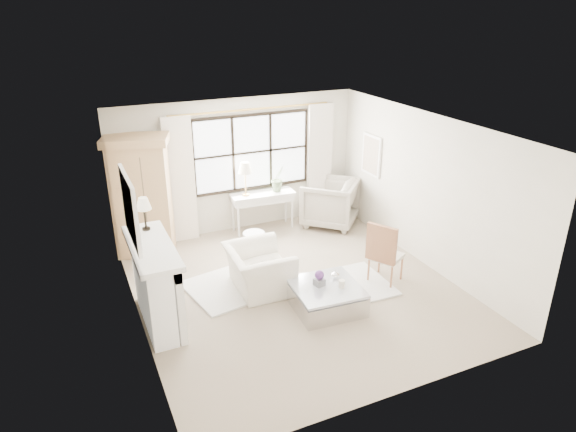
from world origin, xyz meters
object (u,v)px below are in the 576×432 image
armoire (142,196)px  club_armchair (259,269)px  console_table (263,211)px  coffee_table (326,297)px

armoire → club_armchair: (1.43, -2.12, -0.78)m
console_table → club_armchair: (-0.95, -2.20, -0.04)m
armoire → coffee_table: armoire is taller
console_table → coffee_table: bearing=-90.4°
console_table → club_armchair: bearing=-109.9°
armoire → console_table: armoire is taller
console_table → club_armchair: console_table is taller
club_armchair → coffee_table: club_armchair is taller
club_armchair → coffee_table: (0.73, -0.96, -0.18)m
armoire → console_table: bearing=19.7°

